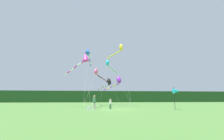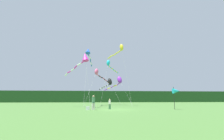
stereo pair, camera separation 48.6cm
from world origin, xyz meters
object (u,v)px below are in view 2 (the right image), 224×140
Objects in this scene: kite_blue at (88,53)px; kite_cyan at (109,64)px; kite_yellow at (120,49)px; kite_rainbow at (98,73)px; kite_black at (109,82)px; banner_flag_pole at (176,91)px; kite_purple at (119,81)px; kite_magenta at (83,59)px; cooler_box at (88,108)px; person_child at (110,103)px; person_adult at (93,102)px.

kite_cyan is (4.57, 5.92, -0.94)m from kite_blue.
kite_cyan is 5.83m from kite_yellow.
kite_black is at bearing 58.03° from kite_rainbow.
kite_blue is (-11.99, 11.05, 7.88)m from banner_flag_pole.
kite_blue is at bearing -142.57° from kite_purple.
kite_rainbow is 1.06× the size of kite_magenta.
cooler_box is 18.23m from kite_black.
cooler_box is 0.04× the size of kite_yellow.
kite_magenta reaches higher than person_child.
person_child is 0.11× the size of kite_yellow.
kite_blue is 1.09× the size of kite_cyan.
kite_rainbow reaches higher than cooler_box.
kite_blue reaches higher than kite_purple.
kite_blue reaches higher than kite_black.
kite_magenta is at bearing 110.15° from person_adult.
person_child is at bearing -102.54° from kite_purple.
person_adult is at bearing -101.29° from kite_cyan.
person_child is at bearing -82.92° from kite_rainbow.
kite_cyan is 5.54m from kite_rainbow.
banner_flag_pole is at bearing -1.16° from person_adult.
person_adult is at bearing -93.23° from kite_rainbow.
person_child is at bearing -42.24° from kite_magenta.
kite_black is (2.69, 4.31, -1.40)m from kite_rainbow.
cooler_box is 0.04× the size of kite_cyan.
person_adult is 10.86m from banner_flag_pole.
banner_flag_pole is 0.28× the size of kite_cyan.
kite_yellow is at bearing 7.36° from kite_blue.
banner_flag_pole is 0.47× the size of kite_black.
kite_magenta is (-12.54, 5.03, 5.22)m from banner_flag_pole.
person_adult is at bearing 1.52° from cooler_box.
kite_magenta is (-3.91, 3.55, 6.83)m from person_child.
kite_yellow is at bearing 44.65° from kite_magenta.
banner_flag_pole is 0.32× the size of kite_rainbow.
banner_flag_pole is 14.49m from kite_magenta.
kite_blue is 6.56m from kite_yellow.
kite_cyan is at bearing -101.88° from kite_black.
kite_black is at bearing 108.02° from kite_yellow.
cooler_box is 17.80m from kite_purple.
kite_yellow is 8.50m from kite_black.
kite_purple is at bearing 33.98° from kite_rainbow.
person_child is 0.47× the size of banner_flag_pole.
kite_black is at bearing 53.34° from kite_blue.
kite_blue is 6.60m from kite_magenta.
banner_flag_pole is 0.23× the size of kite_yellow.
kite_rainbow reaches higher than banner_flag_pole.
kite_purple is at bearing 37.43° from kite_blue.
kite_black is at bearing 113.08° from banner_flag_pole.
kite_purple is (2.06, -0.85, -3.96)m from kite_cyan.
kite_cyan reaches higher than kite_rainbow.
person_adult is 0.20× the size of kite_rainbow.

